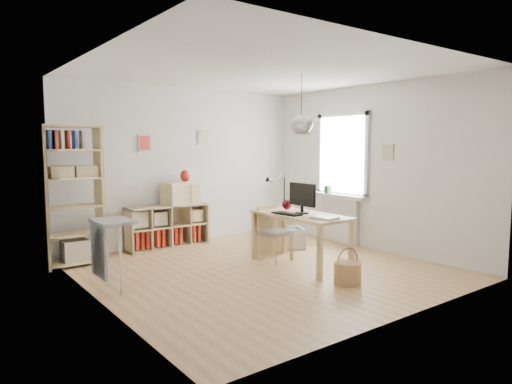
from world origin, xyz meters
TOP-DOWN VIEW (x-y plane):
  - ground at (0.00, 0.00)m, footprint 4.50×4.50m
  - room_shell at (0.55, -0.15)m, footprint 4.50×4.50m
  - window_unit at (2.23, 0.60)m, footprint 0.07×1.16m
  - radiator at (2.19, 0.60)m, footprint 0.10×0.80m
  - windowsill at (2.14, 0.60)m, footprint 0.22×1.20m
  - desk at (0.55, -0.15)m, footprint 0.70×1.50m
  - cube_shelf at (-0.47, 2.08)m, footprint 1.40×0.38m
  - tall_bookshelf at (-2.04, 1.80)m, footprint 0.80×0.38m
  - side_table at (-2.04, 0.35)m, footprint 0.40×0.55m
  - chair at (0.44, 0.34)m, footprint 0.44×0.44m
  - wicker_basket at (0.43, -1.16)m, footprint 0.34×0.34m
  - storage_chest at (1.08, 0.88)m, footprint 0.89×0.93m
  - monitor at (0.60, -0.14)m, footprint 0.20×0.49m
  - keyboard at (0.35, -0.09)m, footprint 0.21×0.47m
  - task_lamp at (0.59, 0.46)m, footprint 0.47×0.17m
  - yarn_ball at (0.67, 0.28)m, footprint 0.15×0.15m
  - paper_tray at (0.49, -0.69)m, footprint 0.31×0.36m
  - drawer_chest at (-0.20, 2.04)m, footprint 0.71×0.47m
  - red_vase at (-0.11, 2.04)m, footprint 0.17×0.17m
  - potted_plant at (2.12, 0.84)m, footprint 0.34×0.32m

SIDE VIEW (x-z plane):
  - ground at x=0.00m, z-range 0.00..0.00m
  - wicker_basket at x=0.43m, z-range -0.08..0.38m
  - storage_chest at x=1.08m, z-range -0.12..0.57m
  - cube_shelf at x=-0.47m, z-range -0.06..0.66m
  - radiator at x=2.19m, z-range 0.00..0.80m
  - chair at x=0.44m, z-range 0.06..0.87m
  - desk at x=0.55m, z-range 0.28..1.03m
  - side_table at x=-2.04m, z-range 0.24..1.09m
  - keyboard at x=0.35m, z-range 0.75..0.77m
  - paper_tray at x=0.49m, z-range 0.75..0.78m
  - yarn_ball at x=0.67m, z-range 0.75..0.90m
  - windowsill at x=2.14m, z-range 0.80..0.86m
  - drawer_chest at x=-0.20m, z-range 0.72..1.09m
  - monitor at x=0.60m, z-range 0.78..1.21m
  - potted_plant at x=2.12m, z-range 0.86..1.17m
  - task_lamp at x=0.59m, z-range 0.84..1.34m
  - tall_bookshelf at x=-2.04m, z-range 0.09..2.09m
  - red_vase at x=-0.11m, z-range 1.09..1.30m
  - window_unit at x=2.23m, z-range 0.82..2.28m
  - room_shell at x=0.55m, z-range -0.25..4.25m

